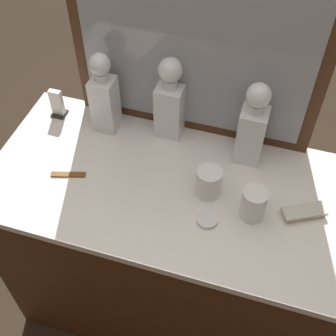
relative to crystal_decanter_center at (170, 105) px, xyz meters
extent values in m
plane|color=#2D2319|center=(0.07, -0.24, -0.96)|extent=(6.00, 6.00, 0.00)
cube|color=#472816|center=(0.07, -0.24, -0.56)|extent=(1.15, 0.57, 0.81)
cube|color=silver|center=(0.07, -0.24, -0.14)|extent=(1.19, 0.59, 0.03)
cube|color=#472816|center=(0.07, 0.05, 0.19)|extent=(0.82, 0.03, 0.62)
cube|color=gray|center=(0.07, 0.03, 0.19)|extent=(0.74, 0.01, 0.54)
cube|color=white|center=(0.00, 0.00, -0.02)|extent=(0.09, 0.09, 0.20)
cube|color=#8C4C14|center=(0.00, 0.00, -0.06)|extent=(0.08, 0.08, 0.12)
cylinder|color=white|center=(0.00, 0.00, 0.09)|extent=(0.05, 0.05, 0.03)
sphere|color=white|center=(0.00, 0.00, 0.14)|extent=(0.08, 0.08, 0.08)
cube|color=white|center=(-0.22, -0.04, -0.02)|extent=(0.08, 0.08, 0.21)
cube|color=#8C4C14|center=(-0.22, -0.04, -0.06)|extent=(0.07, 0.07, 0.12)
cylinder|color=white|center=(-0.22, -0.04, 0.10)|extent=(0.04, 0.04, 0.03)
sphere|color=white|center=(-0.22, -0.04, 0.14)|extent=(0.07, 0.07, 0.07)
cube|color=white|center=(0.29, -0.04, -0.02)|extent=(0.09, 0.09, 0.20)
cube|color=#8C4C14|center=(0.29, -0.04, -0.05)|extent=(0.07, 0.07, 0.15)
cylinder|color=white|center=(0.29, -0.04, 0.09)|extent=(0.05, 0.05, 0.03)
sphere|color=white|center=(0.29, -0.04, 0.14)|extent=(0.08, 0.08, 0.08)
cylinder|color=white|center=(0.34, -0.27, -0.07)|extent=(0.08, 0.08, 0.11)
cylinder|color=silver|center=(0.34, -0.27, -0.12)|extent=(0.07, 0.07, 0.01)
cylinder|color=white|center=(0.20, -0.23, -0.07)|extent=(0.08, 0.08, 0.10)
cylinder|color=silver|center=(0.20, -0.23, -0.12)|extent=(0.08, 0.08, 0.01)
cube|color=#B7A88C|center=(0.49, -0.23, -0.12)|extent=(0.13, 0.10, 0.01)
cube|color=beige|center=(0.49, -0.23, -0.10)|extent=(0.14, 0.11, 0.01)
cylinder|color=silver|center=(0.22, -0.34, -0.12)|extent=(0.06, 0.06, 0.01)
cube|color=brown|center=(-0.26, -0.30, -0.12)|extent=(0.12, 0.05, 0.01)
cube|color=black|center=(-0.42, -0.04, -0.12)|extent=(0.05, 0.05, 0.01)
cube|color=white|center=(-0.42, -0.04, -0.07)|extent=(0.04, 0.02, 0.11)
camera|label=1|loc=(0.33, -1.10, 1.01)|focal=48.15mm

